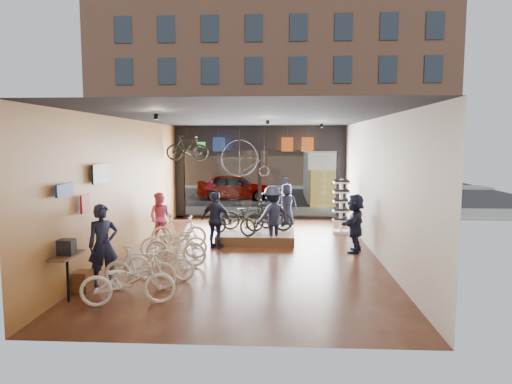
# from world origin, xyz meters

# --- Properties ---
(ground_plane) EXTENTS (7.00, 12.00, 0.04)m
(ground_plane) POSITION_xyz_m (0.00, 0.00, -0.02)
(ground_plane) COLOR black
(ground_plane) RESTS_ON ground
(ceiling) EXTENTS (7.00, 12.00, 0.04)m
(ceiling) POSITION_xyz_m (0.00, 0.00, 3.82)
(ceiling) COLOR black
(ceiling) RESTS_ON ground
(wall_left) EXTENTS (0.04, 12.00, 3.80)m
(wall_left) POSITION_xyz_m (-3.52, 0.00, 1.90)
(wall_left) COLOR #A65F32
(wall_left) RESTS_ON ground
(wall_right) EXTENTS (0.04, 12.00, 3.80)m
(wall_right) POSITION_xyz_m (3.52, 0.00, 1.90)
(wall_right) COLOR beige
(wall_right) RESTS_ON ground
(wall_back) EXTENTS (7.00, 0.04, 3.80)m
(wall_back) POSITION_xyz_m (0.00, -6.02, 1.90)
(wall_back) COLOR beige
(wall_back) RESTS_ON ground
(storefront) EXTENTS (7.00, 0.26, 3.80)m
(storefront) POSITION_xyz_m (0.00, 6.00, 1.90)
(storefront) COLOR black
(storefront) RESTS_ON ground
(exit_sign) EXTENTS (0.35, 0.06, 0.18)m
(exit_sign) POSITION_xyz_m (-2.40, 5.88, 3.05)
(exit_sign) COLOR #198C26
(exit_sign) RESTS_ON storefront
(street_road) EXTENTS (30.00, 18.00, 0.02)m
(street_road) POSITION_xyz_m (0.00, 15.00, -0.01)
(street_road) COLOR black
(street_road) RESTS_ON ground
(sidewalk_near) EXTENTS (30.00, 2.40, 0.12)m
(sidewalk_near) POSITION_xyz_m (0.00, 7.20, 0.06)
(sidewalk_near) COLOR slate
(sidewalk_near) RESTS_ON ground
(sidewalk_far) EXTENTS (30.00, 2.00, 0.12)m
(sidewalk_far) POSITION_xyz_m (0.00, 19.00, 0.06)
(sidewalk_far) COLOR slate
(sidewalk_far) RESTS_ON ground
(opposite_building) EXTENTS (26.00, 5.00, 14.00)m
(opposite_building) POSITION_xyz_m (0.00, 21.50, 7.00)
(opposite_building) COLOR brown
(opposite_building) RESTS_ON ground
(street_car) EXTENTS (4.12, 1.66, 1.40)m
(street_car) POSITION_xyz_m (-1.62, 12.00, 0.70)
(street_car) COLOR gray
(street_car) RESTS_ON street_road
(box_truck) EXTENTS (2.21, 6.62, 2.61)m
(box_truck) POSITION_xyz_m (3.31, 11.00, 1.30)
(box_truck) COLOR silver
(box_truck) RESTS_ON street_road
(floor_bike_0) EXTENTS (1.90, 1.01, 0.95)m
(floor_bike_0) POSITION_xyz_m (-2.06, -4.32, 0.47)
(floor_bike_0) COLOR silver
(floor_bike_0) RESTS_ON ground_plane
(floor_bike_1) EXTENTS (1.60, 0.50, 0.95)m
(floor_bike_1) POSITION_xyz_m (-2.11, -3.40, 0.48)
(floor_bike_1) COLOR silver
(floor_bike_1) RESTS_ON ground_plane
(floor_bike_2) EXTENTS (1.62, 0.69, 0.83)m
(floor_bike_2) POSITION_xyz_m (-1.85, -2.70, 0.42)
(floor_bike_2) COLOR silver
(floor_bike_2) RESTS_ON ground_plane
(floor_bike_3) EXTENTS (1.70, 0.73, 0.99)m
(floor_bike_3) POSITION_xyz_m (-1.80, -1.47, 0.49)
(floor_bike_3) COLOR silver
(floor_bike_3) RESTS_ON ground_plane
(floor_bike_4) EXTENTS (1.85, 0.81, 0.94)m
(floor_bike_4) POSITION_xyz_m (-2.00, -0.81, 0.47)
(floor_bike_4) COLOR silver
(floor_bike_4) RESTS_ON ground_plane
(floor_bike_5) EXTENTS (1.68, 0.61, 0.99)m
(floor_bike_5) POSITION_xyz_m (-2.17, 0.54, 0.49)
(floor_bike_5) COLOR silver
(floor_bike_5) RESTS_ON ground_plane
(display_platform) EXTENTS (2.40, 1.80, 0.30)m
(display_platform) POSITION_xyz_m (0.09, 1.52, 0.15)
(display_platform) COLOR #45351C
(display_platform) RESTS_ON ground_plane
(display_bike_left) EXTENTS (1.72, 1.30, 0.87)m
(display_bike_left) POSITION_xyz_m (-0.58, 1.04, 0.73)
(display_bike_left) COLOR black
(display_bike_left) RESTS_ON display_platform
(display_bike_mid) EXTENTS (1.57, 0.72, 0.91)m
(display_bike_mid) POSITION_xyz_m (0.51, 1.59, 0.76)
(display_bike_mid) COLOR black
(display_bike_mid) RESTS_ON display_platform
(display_bike_right) EXTENTS (1.89, 1.04, 0.94)m
(display_bike_right) POSITION_xyz_m (-0.18, 2.00, 0.77)
(display_bike_right) COLOR black
(display_bike_right) RESTS_ON display_platform
(customer_0) EXTENTS (0.78, 0.72, 1.80)m
(customer_0) POSITION_xyz_m (-3.00, -3.14, 0.90)
(customer_0) COLOR #161C33
(customer_0) RESTS_ON ground_plane
(customer_1) EXTENTS (0.86, 0.71, 1.59)m
(customer_1) POSITION_xyz_m (-2.84, 1.06, 0.79)
(customer_1) COLOR #CC4C72
(customer_1) RESTS_ON ground_plane
(customer_2) EXTENTS (1.07, 0.73, 1.69)m
(customer_2) POSITION_xyz_m (-1.03, 0.50, 0.85)
(customer_2) COLOR #161C33
(customer_2) RESTS_ON ground_plane
(customer_3) EXTENTS (1.34, 1.24, 1.81)m
(customer_3) POSITION_xyz_m (0.62, 1.03, 0.90)
(customer_3) COLOR #161C33
(customer_3) RESTS_ON ground_plane
(customer_4) EXTENTS (0.85, 0.62, 1.61)m
(customer_4) POSITION_xyz_m (1.10, 4.09, 0.80)
(customer_4) COLOR #161C33
(customer_4) RESTS_ON ground_plane
(customer_5) EXTENTS (0.96, 1.63, 1.68)m
(customer_5) POSITION_xyz_m (3.00, 0.26, 0.84)
(customer_5) COLOR #161C33
(customer_5) RESTS_ON ground_plane
(sunglasses_rack) EXTENTS (0.68, 0.62, 1.89)m
(sunglasses_rack) POSITION_xyz_m (2.95, 2.94, 0.94)
(sunglasses_rack) COLOR white
(sunglasses_rack) RESTS_ON ground_plane
(wall_merch) EXTENTS (0.40, 2.40, 2.60)m
(wall_merch) POSITION_xyz_m (-3.38, -3.50, 1.30)
(wall_merch) COLOR navy
(wall_merch) RESTS_ON wall_left
(penny_farthing) EXTENTS (1.74, 0.06, 1.39)m
(penny_farthing) POSITION_xyz_m (-0.38, 4.27, 2.50)
(penny_farthing) COLOR black
(penny_farthing) RESTS_ON ceiling
(hung_bike) EXTENTS (1.59, 0.47, 0.95)m
(hung_bike) POSITION_xyz_m (-2.63, 4.20, 2.93)
(hung_bike) COLOR black
(hung_bike) RESTS_ON ceiling
(jersey_left) EXTENTS (0.45, 0.03, 0.55)m
(jersey_left) POSITION_xyz_m (-1.58, 5.20, 3.05)
(jersey_left) COLOR #1E3F99
(jersey_left) RESTS_ON ceiling
(jersey_mid) EXTENTS (0.45, 0.03, 0.55)m
(jersey_mid) POSITION_xyz_m (1.12, 5.20, 3.05)
(jersey_mid) COLOR #CC5919
(jersey_mid) RESTS_ON ceiling
(jersey_right) EXTENTS (0.45, 0.03, 0.55)m
(jersey_right) POSITION_xyz_m (1.91, 5.20, 3.05)
(jersey_right) COLOR #CC5919
(jersey_right) RESTS_ON ceiling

